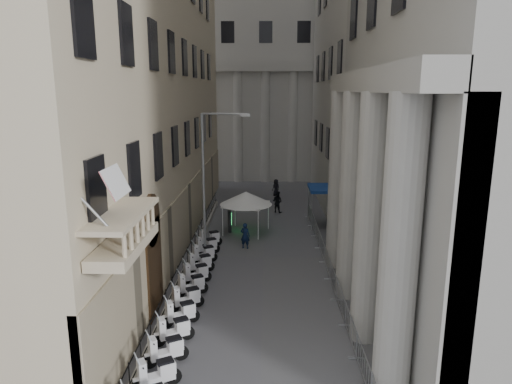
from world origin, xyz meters
TOP-DOWN VIEW (x-y plane):
  - far_building at (0.00, 48.00)m, footprint 22.00×10.00m
  - iron_fence at (-4.30, 18.00)m, footprint 0.30×28.00m
  - blue_awning at (4.15, 26.00)m, footprint 1.60×3.00m
  - scooter_3 at (-3.53, 7.92)m, footprint 1.50×1.15m
  - scooter_4 at (-3.53, 9.38)m, footprint 1.50×1.15m
  - scooter_5 at (-3.53, 10.84)m, footprint 1.50×1.15m
  - scooter_6 at (-3.53, 12.30)m, footprint 1.50×1.15m
  - scooter_7 at (-3.53, 13.76)m, footprint 1.50×1.15m
  - scooter_8 at (-3.53, 15.22)m, footprint 1.50×1.15m
  - scooter_9 at (-3.53, 16.68)m, footprint 1.50×1.15m
  - scooter_10 at (-3.53, 18.14)m, footprint 1.50×1.15m
  - scooter_11 at (-3.53, 19.60)m, footprint 1.50×1.15m
  - scooter_12 at (-3.53, 21.06)m, footprint 1.50×1.15m
  - barrier_1 at (3.64, 7.15)m, footprint 0.60×2.40m
  - barrier_2 at (3.64, 9.65)m, footprint 0.60×2.40m
  - barrier_3 at (3.64, 12.15)m, footprint 0.60×2.40m
  - barrier_4 at (3.64, 14.65)m, footprint 0.60×2.40m
  - barrier_5 at (3.64, 17.15)m, footprint 0.60×2.40m
  - barrier_6 at (3.64, 19.65)m, footprint 0.60×2.40m
  - barrier_7 at (3.64, 22.15)m, footprint 0.60×2.40m
  - barrier_8 at (3.64, 24.65)m, footprint 0.60×2.40m
  - barrier_9 at (3.64, 27.15)m, footprint 0.60×2.40m
  - security_tent at (-1.59, 24.60)m, footprint 3.72×3.72m
  - street_lamp at (-3.09, 18.23)m, footprint 2.85×0.72m
  - info_kiosk at (-2.49, 24.45)m, footprint 0.35×0.78m
  - pedestrian_a at (-1.19, 20.80)m, footprint 0.71×0.57m
  - pedestrian_b at (1.08, 29.81)m, footprint 1.11×1.04m
  - pedestrian_c at (1.09, 36.00)m, footprint 0.95×0.89m

SIDE VIEW (x-z plane):
  - iron_fence at x=-4.30m, z-range -0.70..0.70m
  - blue_awning at x=4.15m, z-range -1.50..1.50m
  - scooter_3 at x=-3.53m, z-range -0.75..0.75m
  - scooter_4 at x=-3.53m, z-range -0.75..0.75m
  - scooter_5 at x=-3.53m, z-range -0.75..0.75m
  - scooter_6 at x=-3.53m, z-range -0.75..0.75m
  - scooter_7 at x=-3.53m, z-range -0.75..0.75m
  - scooter_8 at x=-3.53m, z-range -0.75..0.75m
  - scooter_9 at x=-3.53m, z-range -0.75..0.75m
  - scooter_10 at x=-3.53m, z-range -0.75..0.75m
  - scooter_11 at x=-3.53m, z-range -0.75..0.75m
  - scooter_12 at x=-3.53m, z-range -0.75..0.75m
  - barrier_1 at x=3.64m, z-range -0.55..0.55m
  - barrier_2 at x=3.64m, z-range -0.55..0.55m
  - barrier_3 at x=3.64m, z-range -0.55..0.55m
  - barrier_4 at x=3.64m, z-range -0.55..0.55m
  - barrier_5 at x=3.64m, z-range -0.55..0.55m
  - barrier_6 at x=3.64m, z-range -0.55..0.55m
  - barrier_7 at x=3.64m, z-range -0.55..0.55m
  - barrier_8 at x=3.64m, z-range -0.55..0.55m
  - barrier_9 at x=3.64m, z-range -0.55..0.55m
  - info_kiosk at x=-2.49m, z-range 0.01..1.60m
  - pedestrian_c at x=1.09m, z-range 0.00..1.63m
  - pedestrian_a at x=-1.19m, z-range 0.00..1.70m
  - pedestrian_b at x=1.08m, z-range 0.00..1.82m
  - security_tent at x=-1.59m, z-range 1.01..4.03m
  - street_lamp at x=-3.09m, z-range 0.88..9.71m
  - far_building at x=0.00m, z-range 0.00..30.00m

